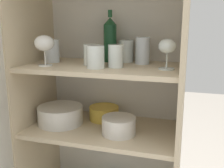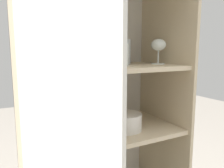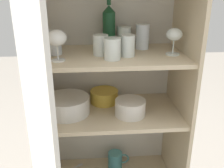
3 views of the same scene
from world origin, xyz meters
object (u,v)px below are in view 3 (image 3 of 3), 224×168
object	(u,v)px
plate_stack_white	(67,105)
serving_bowl_small	(104,96)
mixing_bowl_large	(130,107)
wine_bottle	(108,27)

from	to	relation	value
plate_stack_white	serving_bowl_small	size ratio (longest dim) A/B	1.46
mixing_bowl_large	wine_bottle	bearing A→B (deg)	119.26
wine_bottle	mixing_bowl_large	bearing A→B (deg)	-60.74
plate_stack_white	serving_bowl_small	xyz separation A→B (m)	(0.19, 0.12, -0.01)
wine_bottle	plate_stack_white	xyz separation A→B (m)	(-0.22, -0.13, -0.37)
wine_bottle	serving_bowl_small	size ratio (longest dim) A/B	1.64
plate_stack_white	mixing_bowl_large	size ratio (longest dim) A/B	1.46
serving_bowl_small	mixing_bowl_large	bearing A→B (deg)	-52.16
wine_bottle	serving_bowl_small	bearing A→B (deg)	-151.14
wine_bottle	mixing_bowl_large	xyz separation A→B (m)	(0.10, -0.17, -0.37)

